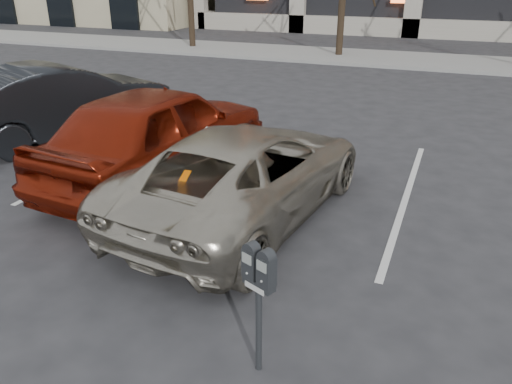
{
  "coord_description": "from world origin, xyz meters",
  "views": [
    {
      "loc": [
        1.92,
        -5.33,
        3.31
      ],
      "look_at": [
        -0.02,
        -0.57,
        1.04
      ],
      "focal_mm": 35.0,
      "sensor_mm": 36.0,
      "label": 1
    }
  ],
  "objects_px": {
    "parking_meter": "(259,280)",
    "car_red": "(160,131)",
    "suv_silver": "(245,172)",
    "car_dark": "(62,101)"
  },
  "relations": [
    {
      "from": "parking_meter",
      "to": "suv_silver",
      "type": "relative_size",
      "value": 0.25
    },
    {
      "from": "suv_silver",
      "to": "car_dark",
      "type": "height_order",
      "value": "car_dark"
    },
    {
      "from": "parking_meter",
      "to": "car_red",
      "type": "xyz_separation_m",
      "value": [
        -3.29,
        3.69,
        -0.13
      ]
    },
    {
      "from": "parking_meter",
      "to": "car_red",
      "type": "bearing_deg",
      "value": 154.25
    },
    {
      "from": "suv_silver",
      "to": "car_dark",
      "type": "relative_size",
      "value": 1.04
    },
    {
      "from": "parking_meter",
      "to": "car_red",
      "type": "height_order",
      "value": "car_red"
    },
    {
      "from": "car_red",
      "to": "parking_meter",
      "type": "bearing_deg",
      "value": 135.99
    },
    {
      "from": "car_red",
      "to": "car_dark",
      "type": "distance_m",
      "value": 3.46
    },
    {
      "from": "parking_meter",
      "to": "car_red",
      "type": "relative_size",
      "value": 0.26
    },
    {
      "from": "parking_meter",
      "to": "suv_silver",
      "type": "height_order",
      "value": "suv_silver"
    }
  ]
}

